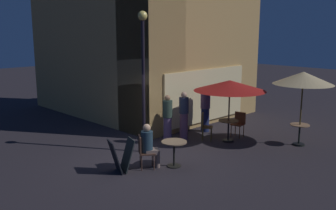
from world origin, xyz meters
name	(u,v)px	position (x,y,z in m)	size (l,w,h in m)	color
ground_plane	(144,158)	(0.00, 0.00, 0.00)	(60.00, 60.00, 0.00)	#282329
cafe_building	(139,7)	(3.35, 4.17, 4.76)	(6.70, 8.88, 9.53)	tan
street_lamp_near_corner	(143,61)	(0.39, 0.45, 2.90)	(0.29, 0.29, 4.41)	black
menu_sandwich_board	(121,156)	(-1.20, -0.44, 0.47)	(0.80, 0.74, 0.90)	#202625
cafe_table_0	(228,126)	(3.24, -0.74, 0.54)	(0.70, 0.70, 0.76)	black
cafe_table_1	(299,131)	(4.62, -2.67, 0.49)	(0.64, 0.64, 0.72)	black
cafe_table_2	(174,148)	(0.13, -1.16, 0.54)	(0.73, 0.73, 0.75)	black
patio_umbrella_0	(230,86)	(3.24, -0.74, 1.98)	(2.47, 2.47, 2.17)	black
patio_umbrella_1	(303,78)	(4.62, -2.67, 2.28)	(1.97, 1.97, 2.50)	black
cafe_chair_0	(205,124)	(2.76, -0.06, 0.59)	(0.53, 0.53, 0.98)	#4F3C1D
cafe_chair_1	(239,122)	(4.03, -0.61, 0.55)	(0.48, 0.48, 0.90)	brown
cafe_chair_2	(143,149)	(-0.60, -0.67, 0.57)	(0.60, 0.60, 0.96)	#4E3126
patron_seated_0	(149,143)	(-0.47, -0.75, 0.73)	(0.53, 0.48, 1.29)	#836B60
patron_standing_1	(205,109)	(3.68, 0.70, 0.89)	(0.37, 0.37, 1.78)	navy
patron_standing_2	(184,116)	(2.25, 0.47, 0.88)	(0.34, 0.34, 1.74)	#65405C
patron_standing_3	(168,120)	(1.47, 0.49, 0.87)	(0.32, 0.32, 1.72)	#574063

